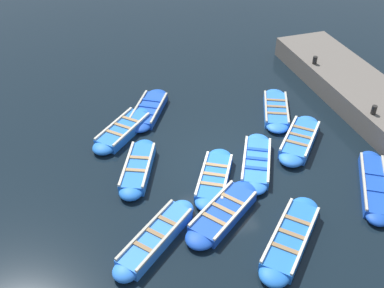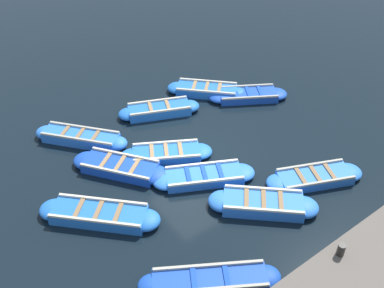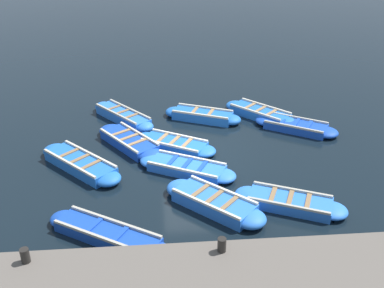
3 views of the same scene
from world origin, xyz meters
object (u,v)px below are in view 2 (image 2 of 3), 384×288
object	(u,v)px
boat_alongside	(81,138)
bollard_mid_north	(341,250)
boat_far_corner	(99,215)
boat_stern_in	(120,167)
boat_centre	(159,110)
boat_outer_right	(210,281)
boat_bow_out	(166,154)
boat_tucked	(263,204)
boat_end_of_row	(204,177)
boat_drifting	(315,177)
boat_near_quay	(207,90)
boat_outer_left	(248,95)

from	to	relation	value
boat_alongside	bollard_mid_north	distance (m)	9.75
boat_far_corner	boat_stern_in	size ratio (longest dim) A/B	0.99
boat_centre	boat_outer_right	xyz separation A→B (m)	(7.36, -3.29, -0.03)
boat_alongside	boat_stern_in	distance (m)	2.29
boat_far_corner	boat_bow_out	size ratio (longest dim) A/B	1.01
boat_tucked	boat_end_of_row	xyz separation A→B (m)	(-2.09, -0.65, -0.04)
boat_drifting	bollard_mid_north	world-z (taller)	bollard_mid_north
boat_tucked	boat_outer_right	bearing A→B (deg)	-68.93
boat_centre	boat_alongside	bearing A→B (deg)	-93.35
bollard_mid_north	boat_far_corner	bearing A→B (deg)	-143.98
boat_near_quay	boat_tucked	bearing A→B (deg)	-23.60
boat_drifting	boat_outer_left	bearing A→B (deg)	161.90
boat_far_corner	boat_stern_in	bearing A→B (deg)	133.70
boat_tucked	boat_outer_left	world-z (taller)	boat_tucked
boat_tucked	boat_centre	bearing A→B (deg)	177.28
boat_near_quay	boat_end_of_row	size ratio (longest dim) A/B	0.88
boat_alongside	boat_end_of_row	world-z (taller)	boat_alongside
boat_alongside	boat_near_quay	bearing A→B (deg)	88.58
boat_alongside	boat_tucked	xyz separation A→B (m)	(6.39, 3.00, -0.00)
boat_far_corner	boat_tucked	xyz separation A→B (m)	(2.62, 4.22, 0.01)
boat_bow_out	boat_end_of_row	size ratio (longest dim) A/B	0.94
boat_drifting	boat_tucked	bearing A→B (deg)	-93.00
boat_centre	boat_stern_in	world-z (taller)	boat_centre
boat_alongside	boat_stern_in	size ratio (longest dim) A/B	0.97
boat_tucked	boat_outer_left	distance (m)	6.29
boat_stern_in	boat_outer_left	size ratio (longest dim) A/B	1.00
boat_bow_out	boat_alongside	bearing A→B (deg)	-142.06
boat_end_of_row	boat_near_quay	bearing A→B (deg)	140.85
boat_centre	boat_drifting	distance (m)	6.61
boat_centre	bollard_mid_north	bearing A→B (deg)	-3.17
boat_alongside	boat_outer_left	world-z (taller)	boat_alongside
boat_end_of_row	boat_bow_out	bearing A→B (deg)	-169.04
boat_stern_in	boat_far_corner	bearing A→B (deg)	-46.30
boat_outer_left	boat_bow_out	bearing A→B (deg)	-76.96
boat_far_corner	boat_end_of_row	xyz separation A→B (m)	(0.53, 3.57, -0.03)
boat_alongside	boat_centre	world-z (taller)	boat_alongside
boat_far_corner	boat_near_quay	distance (m)	7.85
boat_alongside	boat_far_corner	distance (m)	3.97
boat_near_quay	boat_end_of_row	distance (m)	5.36
boat_far_corner	boat_stern_in	world-z (taller)	boat_far_corner
boat_tucked	boat_outer_left	bearing A→B (deg)	141.86
boat_drifting	boat_centre	bearing A→B (deg)	-162.97
boat_centre	boat_outer_left	xyz separation A→B (m)	(1.25, 3.59, -0.03)
boat_bow_out	boat_outer_left	xyz separation A→B (m)	(-1.13, 4.87, 0.00)
boat_drifting	boat_alongside	bearing A→B (deg)	-141.25
boat_outer_right	boat_outer_left	world-z (taller)	boat_outer_right
boat_outer_left	bollard_mid_north	xyz separation A→B (m)	(7.85, -4.09, 0.95)
boat_stern_in	boat_end_of_row	xyz separation A→B (m)	(2.03, 1.99, -0.02)
boat_near_quay	boat_end_of_row	bearing A→B (deg)	-39.15
boat_stern_in	boat_outer_right	bearing A→B (deg)	-3.82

